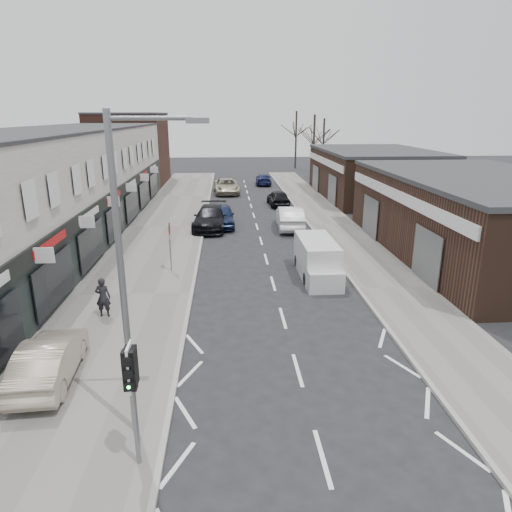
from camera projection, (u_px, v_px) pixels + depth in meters
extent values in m
plane|color=black|center=(308.00, 407.00, 13.01)|extent=(160.00, 160.00, 0.00)
cube|color=slate|center=(166.00, 227.00, 33.54)|extent=(5.50, 64.00, 0.12)
cube|color=slate|center=(333.00, 225.00, 34.31)|extent=(3.50, 64.00, 0.12)
cube|color=beige|center=(53.00, 186.00, 29.70)|extent=(8.00, 41.00, 7.10)
cube|color=#46261E|center=(130.00, 150.00, 53.86)|extent=(8.00, 10.00, 8.00)
cube|color=#382419|center=(481.00, 218.00, 26.45)|extent=(10.00, 18.00, 4.50)
cube|color=#382419|center=(374.00, 175.00, 45.51)|extent=(10.00, 16.00, 4.50)
cylinder|color=slate|center=(134.00, 408.00, 10.35)|extent=(0.12, 0.12, 3.00)
cube|color=silver|center=(130.00, 367.00, 10.04)|extent=(0.05, 0.55, 1.10)
cube|color=black|center=(129.00, 370.00, 9.92)|extent=(0.28, 0.22, 0.95)
sphere|color=#0CE533|center=(129.00, 385.00, 9.90)|extent=(0.18, 0.18, 0.18)
cube|color=black|center=(132.00, 364.00, 10.15)|extent=(0.26, 0.20, 0.90)
cylinder|color=slate|center=(123.00, 287.00, 10.73)|extent=(0.16, 0.16, 8.00)
cylinder|color=slate|center=(150.00, 118.00, 9.66)|extent=(1.80, 0.10, 0.10)
cube|color=slate|center=(198.00, 121.00, 9.74)|extent=(0.50, 0.22, 0.12)
cylinder|color=slate|center=(170.00, 248.00, 23.72)|extent=(0.07, 0.07, 2.50)
cube|color=white|center=(170.00, 236.00, 23.54)|extent=(0.04, 0.45, 0.25)
cube|color=silver|center=(316.00, 257.00, 23.51)|extent=(1.72, 4.16, 1.90)
cube|color=silver|center=(326.00, 282.00, 21.32)|extent=(1.67, 0.73, 1.00)
cylinder|color=black|center=(306.00, 279.00, 22.26)|extent=(0.20, 0.63, 0.63)
cylinder|color=black|center=(337.00, 278.00, 22.36)|extent=(0.20, 0.63, 0.63)
cylinder|color=black|center=(297.00, 261.00, 25.03)|extent=(0.20, 0.63, 0.63)
cylinder|color=black|center=(325.00, 260.00, 25.13)|extent=(0.20, 0.63, 0.63)
imported|color=#A29481|center=(49.00, 360.00, 13.99)|extent=(1.72, 4.22, 1.36)
imported|color=black|center=(103.00, 297.00, 18.38)|extent=(0.61, 0.41, 1.65)
imported|color=#14203E|center=(221.00, 216.00, 33.85)|extent=(2.03, 4.80, 1.62)
imported|color=black|center=(211.00, 218.00, 33.16)|extent=(2.67, 5.78, 1.64)
imported|color=#ABA488|center=(227.00, 186.00, 47.94)|extent=(2.89, 5.64, 1.52)
imported|color=silver|center=(290.00, 218.00, 33.15)|extent=(1.98, 5.07, 1.64)
imported|color=black|center=(278.00, 198.00, 41.55)|extent=(1.91, 4.31, 1.44)
imported|color=#151B44|center=(264.00, 179.00, 54.04)|extent=(2.03, 4.50, 1.28)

